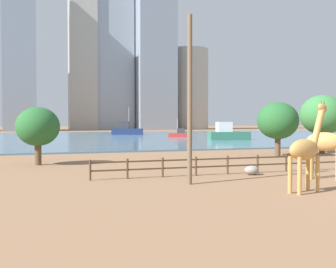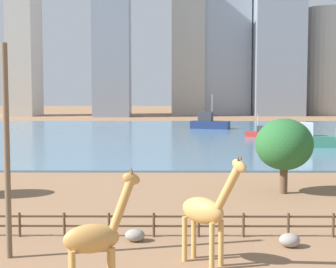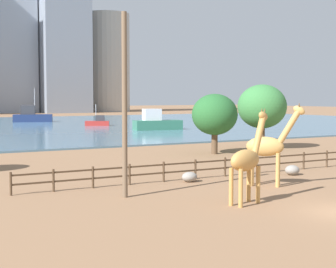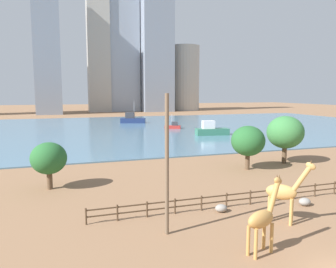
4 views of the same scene
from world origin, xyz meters
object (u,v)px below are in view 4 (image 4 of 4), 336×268
(tree_left_large, at_px, (285,132))
(boat_ferry, at_px, (132,119))
(boat_tug, at_px, (173,126))
(boat_sailboat, at_px, (211,130))
(utility_pole, at_px, (167,165))
(tree_center_broad, at_px, (248,141))
(boulder_near_fence, at_px, (305,202))
(giraffe_companion, at_px, (284,192))
(boulder_by_pole, at_px, (221,208))
(tree_right_tall, at_px, (49,159))
(giraffe_tall, at_px, (263,218))

(tree_left_large, distance_m, boat_ferry, 66.36)
(boat_tug, bearing_deg, boat_sailboat, 128.94)
(utility_pole, height_order, boat_sailboat, utility_pole)
(boat_sailboat, bearing_deg, tree_center_broad, -98.95)
(boat_ferry, relative_size, boat_tug, 1.83)
(boat_ferry, relative_size, boat_sailboat, 1.06)
(utility_pole, relative_size, boulder_near_fence, 9.52)
(tree_center_broad, relative_size, boat_ferry, 0.68)
(giraffe_companion, bearing_deg, boat_tug, 121.74)
(giraffe_companion, height_order, boat_sailboat, giraffe_companion)
(utility_pole, xyz_separation_m, boat_sailboat, (26.41, 47.29, -3.62))
(boat_tug, bearing_deg, boulder_by_pole, 99.15)
(tree_center_broad, height_order, boat_tug, tree_center_broad)
(tree_right_tall, bearing_deg, boulder_near_fence, -30.01)
(boulder_by_pole, xyz_separation_m, boat_tug, (16.80, 60.19, 0.53))
(tree_center_broad, bearing_deg, boulder_by_pole, -129.37)
(giraffe_tall, bearing_deg, tree_center_broad, 43.72)
(utility_pole, relative_size, tree_center_broad, 1.73)
(utility_pole, height_order, boat_ferry, utility_pole)
(tree_right_tall, height_order, boat_ferry, boat_ferry)
(giraffe_companion, xyz_separation_m, boat_ferry, (6.37, 83.78, -1.04))
(boulder_by_pole, distance_m, boat_tug, 62.50)
(tree_right_tall, relative_size, boat_tug, 1.07)
(utility_pole, xyz_separation_m, boat_ferry, (15.47, 82.88, -3.57))
(tree_left_large, bearing_deg, boat_ferry, 96.64)
(giraffe_tall, bearing_deg, utility_pole, 119.67)
(boulder_near_fence, height_order, boat_sailboat, boat_sailboat)
(giraffe_tall, relative_size, boulder_near_fence, 4.65)
(boulder_near_fence, distance_m, tree_right_tall, 25.08)
(boulder_by_pole, height_order, tree_left_large, tree_left_large)
(tree_left_large, xyz_separation_m, tree_right_tall, (-31.27, -2.85, -1.17))
(boulder_near_fence, xyz_separation_m, boat_sailboat, (12.97, 45.57, 0.99))
(boat_tug, bearing_deg, boulder_near_fence, 106.34)
(giraffe_tall, bearing_deg, boat_tug, 58.74)
(giraffe_companion, relative_size, boat_ferry, 0.61)
(giraffe_tall, height_order, tree_center_broad, tree_center_broad)
(utility_pole, height_order, tree_center_broad, utility_pole)
(tree_center_broad, relative_size, tree_right_tall, 1.17)
(giraffe_tall, xyz_separation_m, utility_pole, (-4.72, 4.53, 2.70))
(boulder_near_fence, relative_size, boat_tug, 0.23)
(tree_right_tall, distance_m, boat_ferry, 72.66)
(giraffe_companion, distance_m, tree_center_broad, 17.79)
(boulder_near_fence, relative_size, boulder_by_pole, 1.01)
(giraffe_companion, relative_size, boulder_near_fence, 4.88)
(boulder_by_pole, bearing_deg, tree_center_broad, 50.63)
(giraffe_tall, distance_m, boat_sailboat, 56.18)
(boulder_near_fence, distance_m, boat_sailboat, 47.39)
(giraffe_companion, height_order, tree_center_broad, tree_center_broad)
(boulder_near_fence, bearing_deg, giraffe_companion, -148.82)
(giraffe_companion, bearing_deg, tree_center_broad, 110.28)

